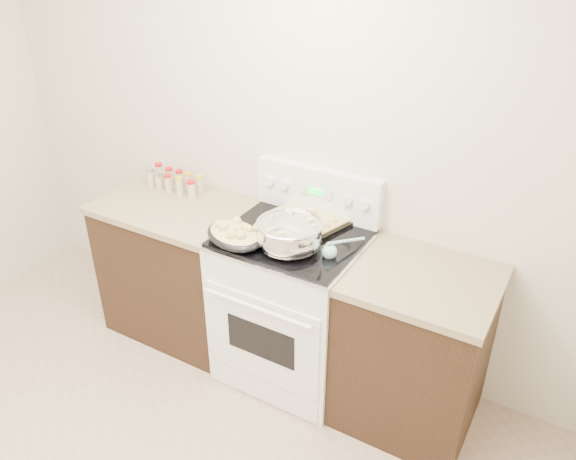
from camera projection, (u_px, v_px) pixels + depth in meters
The scene contains 9 objects.
counter_left at pixel (182, 267), 3.64m from camera, with size 0.93×0.67×0.92m.
counter_right at pixel (413, 348), 2.95m from camera, with size 0.73×0.67×0.92m.
kitchen_range at pixel (293, 303), 3.25m from camera, with size 0.78×0.73×1.22m.
mixing_bowl at pixel (290, 235), 2.87m from camera, with size 0.35×0.35×0.20m.
roasting_pan at pixel (235, 234), 2.94m from camera, with size 0.43×0.37×0.12m.
baking_sheet at pixel (311, 216), 3.18m from camera, with size 0.50×0.42×0.06m.
wooden_spoon at pixel (285, 242), 2.95m from camera, with size 0.21×0.19×0.04m.
blue_ladle at pixel (331, 250), 2.83m from camera, with size 0.14×0.26×0.10m.
spice_jars at pixel (174, 181), 3.56m from camera, with size 0.38×0.14×0.13m.
Camera 1 is at (1.65, -0.86, 2.45)m, focal length 35.00 mm.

